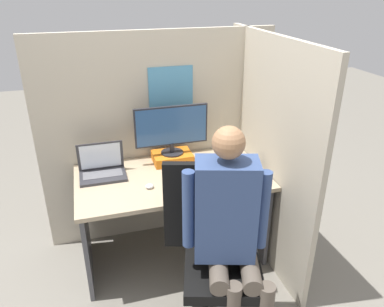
# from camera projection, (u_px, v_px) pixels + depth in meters

# --- Properties ---
(ground_plane) EXTENTS (12.00, 12.00, 0.00)m
(ground_plane) POSITION_uv_depth(u_px,v_px,m) (186.00, 287.00, 2.68)
(ground_plane) COLOR slate
(cubicle_panel_back) EXTENTS (1.86, 0.05, 1.69)m
(cubicle_panel_back) POSITION_uv_depth(u_px,v_px,m) (160.00, 138.00, 3.00)
(cubicle_panel_back) COLOR #B7AD99
(cubicle_panel_back) RESTS_ON ground
(cubicle_panel_right) EXTENTS (0.04, 1.40, 1.69)m
(cubicle_panel_right) POSITION_uv_depth(u_px,v_px,m) (266.00, 152.00, 2.77)
(cubicle_panel_right) COLOR #B7AD99
(cubicle_panel_right) RESTS_ON ground
(desk) EXTENTS (1.36, 0.75, 0.71)m
(desk) POSITION_uv_depth(u_px,v_px,m) (172.00, 197.00, 2.79)
(desk) COLOR tan
(desk) RESTS_ON ground
(paper_box) EXTENTS (0.30, 0.22, 0.07)m
(paper_box) POSITION_uv_depth(u_px,v_px,m) (172.00, 157.00, 2.91)
(paper_box) COLOR orange
(paper_box) RESTS_ON desk
(monitor) EXTENTS (0.56, 0.17, 0.38)m
(monitor) POSITION_uv_depth(u_px,v_px,m) (171.00, 128.00, 2.81)
(monitor) COLOR #232328
(monitor) RESTS_ON paper_box
(laptop) EXTENTS (0.33, 0.22, 0.24)m
(laptop) POSITION_uv_depth(u_px,v_px,m) (102.00, 170.00, 2.69)
(laptop) COLOR #2D2D33
(laptop) RESTS_ON desk
(mouse) EXTENTS (0.06, 0.05, 0.03)m
(mouse) POSITION_uv_depth(u_px,v_px,m) (150.00, 186.00, 2.54)
(mouse) COLOR silver
(mouse) RESTS_ON desk
(stapler) EXTENTS (0.04, 0.13, 0.05)m
(stapler) POSITION_uv_depth(u_px,v_px,m) (254.00, 167.00, 2.78)
(stapler) COLOR #2D2D33
(stapler) RESTS_ON desk
(carrot_toy) EXTENTS (0.05, 0.16, 0.05)m
(carrot_toy) POSITION_uv_depth(u_px,v_px,m) (190.00, 186.00, 2.53)
(carrot_toy) COLOR orange
(carrot_toy) RESTS_ON desk
(office_chair) EXTENTS (0.58, 0.62, 1.03)m
(office_chair) POSITION_uv_depth(u_px,v_px,m) (213.00, 248.00, 2.29)
(office_chair) COLOR black
(office_chair) RESTS_ON ground
(person) EXTENTS (0.46, 0.45, 1.35)m
(person) POSITION_uv_depth(u_px,v_px,m) (230.00, 227.00, 2.06)
(person) COLOR brown
(person) RESTS_ON ground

